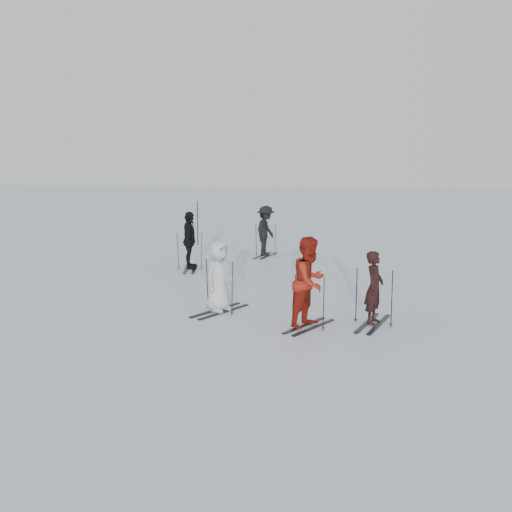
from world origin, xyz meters
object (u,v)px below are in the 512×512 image
at_px(skier_uphill_far, 266,231).
at_px(skier_near_dark, 374,289).
at_px(skier_red, 310,283).
at_px(skier_uphill_left, 190,241).
at_px(piste_marker, 198,223).
at_px(skier_grey, 219,277).

bearing_deg(skier_uphill_far, skier_near_dark, -143.22).
height_order(skier_near_dark, skier_uphill_far, skier_uphill_far).
height_order(skier_red, skier_uphill_left, skier_red).
bearing_deg(skier_uphill_far, piste_marker, 68.63).
distance_m(skier_grey, piste_marker, 11.02).
bearing_deg(piste_marker, skier_near_dark, -56.14).
xyz_separation_m(skier_red, skier_grey, (-2.26, 0.90, -0.14)).
xyz_separation_m(skier_uphill_left, skier_uphill_far, (2.04, 3.14, -0.01)).
bearing_deg(piste_marker, skier_uphill_far, -33.66).
xyz_separation_m(skier_near_dark, skier_red, (-1.39, -0.48, 0.18)).
distance_m(skier_near_dark, skier_uphill_far, 9.45).
bearing_deg(skier_near_dark, piste_marker, 49.72).
height_order(skier_uphill_left, skier_uphill_far, skier_uphill_left).
xyz_separation_m(skier_red, skier_uphill_far, (-2.53, 9.08, -0.05)).
bearing_deg(skier_uphill_far, skier_red, -152.16).
relative_size(skier_red, piste_marker, 1.05).
height_order(skier_near_dark, skier_uphill_left, skier_uphill_left).
xyz_separation_m(skier_red, piste_marker, (-5.88, 11.31, -0.04)).
bearing_deg(piste_marker, skier_red, -62.55).
distance_m(skier_grey, skier_uphill_left, 5.55).
relative_size(skier_grey, piste_marker, 0.90).
relative_size(skier_red, skier_uphill_far, 1.05).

